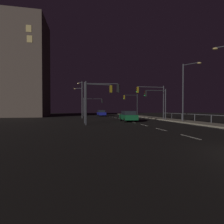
{
  "coord_description": "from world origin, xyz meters",
  "views": [
    {
      "loc": [
        -7.0,
        -4.58,
        1.82
      ],
      "look_at": [
        -1.71,
        23.85,
        1.32
      ],
      "focal_mm": 26.23,
      "sensor_mm": 36.0,
      "label": 1
    }
  ],
  "objects_px": {
    "traffic_light_mid_left": "(93,103)",
    "street_lamp_far_end": "(186,87)",
    "traffic_light_near_right": "(97,95)",
    "traffic_light_far_right": "(156,98)",
    "car_oncoming": "(101,113)",
    "traffic_light_mid_right": "(131,101)",
    "street_lamp_mid_block": "(81,96)",
    "traffic_light_far_left": "(101,94)",
    "street_lamp_across_street": "(81,99)",
    "car": "(128,116)",
    "traffic_light_far_center": "(152,95)"
  },
  "relations": [
    {
      "from": "traffic_light_far_right",
      "to": "traffic_light_near_right",
      "type": "bearing_deg",
      "value": -161.24
    },
    {
      "from": "traffic_light_mid_right",
      "to": "traffic_light_far_left",
      "type": "xyz_separation_m",
      "value": [
        -9.58,
        -19.33,
        -0.33
      ]
    },
    {
      "from": "traffic_light_near_right",
      "to": "street_lamp_far_end",
      "type": "bearing_deg",
      "value": -4.18
    },
    {
      "from": "traffic_light_far_center",
      "to": "street_lamp_far_end",
      "type": "height_order",
      "value": "street_lamp_far_end"
    },
    {
      "from": "traffic_light_far_center",
      "to": "traffic_light_near_right",
      "type": "bearing_deg",
      "value": -157.14
    },
    {
      "from": "traffic_light_far_left",
      "to": "car",
      "type": "bearing_deg",
      "value": 44.43
    },
    {
      "from": "car_oncoming",
      "to": "traffic_light_far_right",
      "type": "height_order",
      "value": "traffic_light_far_right"
    },
    {
      "from": "car_oncoming",
      "to": "traffic_light_far_left",
      "type": "relative_size",
      "value": 0.89
    },
    {
      "from": "traffic_light_near_right",
      "to": "traffic_light_far_right",
      "type": "bearing_deg",
      "value": 18.76
    },
    {
      "from": "traffic_light_far_right",
      "to": "street_lamp_mid_block",
      "type": "distance_m",
      "value": 14.61
    },
    {
      "from": "car_oncoming",
      "to": "traffic_light_mid_right",
      "type": "height_order",
      "value": "traffic_light_mid_right"
    },
    {
      "from": "traffic_light_mid_left",
      "to": "street_lamp_far_end",
      "type": "xyz_separation_m",
      "value": [
        11.35,
        -23.47,
        1.44
      ]
    },
    {
      "from": "car",
      "to": "street_lamp_mid_block",
      "type": "distance_m",
      "value": 12.59
    },
    {
      "from": "traffic_light_far_left",
      "to": "street_lamp_far_end",
      "type": "height_order",
      "value": "street_lamp_far_end"
    },
    {
      "from": "traffic_light_mid_left",
      "to": "street_lamp_far_end",
      "type": "bearing_deg",
      "value": -64.2
    },
    {
      "from": "traffic_light_far_center",
      "to": "street_lamp_mid_block",
      "type": "relative_size",
      "value": 0.76
    },
    {
      "from": "traffic_light_far_right",
      "to": "street_lamp_mid_block",
      "type": "bearing_deg",
      "value": 144.31
    },
    {
      "from": "traffic_light_mid_right",
      "to": "traffic_light_near_right",
      "type": "height_order",
      "value": "traffic_light_mid_right"
    },
    {
      "from": "car",
      "to": "traffic_light_mid_right",
      "type": "height_order",
      "value": "traffic_light_mid_right"
    },
    {
      "from": "traffic_light_near_right",
      "to": "street_lamp_across_street",
      "type": "bearing_deg",
      "value": 96.34
    },
    {
      "from": "car",
      "to": "street_lamp_far_end",
      "type": "relative_size",
      "value": 0.56
    },
    {
      "from": "traffic_light_far_left",
      "to": "traffic_light_mid_left",
      "type": "relative_size",
      "value": 0.97
    },
    {
      "from": "car_oncoming",
      "to": "street_lamp_far_end",
      "type": "relative_size",
      "value": 0.56
    },
    {
      "from": "traffic_light_far_center",
      "to": "traffic_light_mid_left",
      "type": "distance_m",
      "value": 20.49
    },
    {
      "from": "car",
      "to": "traffic_light_far_center",
      "type": "distance_m",
      "value": 6.1
    },
    {
      "from": "traffic_light_mid_right",
      "to": "traffic_light_near_right",
      "type": "relative_size",
      "value": 1.01
    },
    {
      "from": "traffic_light_mid_right",
      "to": "traffic_light_far_right",
      "type": "relative_size",
      "value": 1.08
    },
    {
      "from": "street_lamp_mid_block",
      "to": "car",
      "type": "bearing_deg",
      "value": -56.06
    },
    {
      "from": "traffic_light_far_right",
      "to": "traffic_light_far_center",
      "type": "bearing_deg",
      "value": 125.0
    },
    {
      "from": "car",
      "to": "street_lamp_mid_block",
      "type": "bearing_deg",
      "value": 123.94
    },
    {
      "from": "traffic_light_far_center",
      "to": "traffic_light_far_left",
      "type": "relative_size",
      "value": 1.11
    },
    {
      "from": "street_lamp_mid_block",
      "to": "street_lamp_far_end",
      "type": "distance_m",
      "value": 19.12
    },
    {
      "from": "traffic_light_near_right",
      "to": "traffic_light_far_right",
      "type": "relative_size",
      "value": 1.07
    },
    {
      "from": "traffic_light_far_right",
      "to": "street_lamp_far_end",
      "type": "height_order",
      "value": "street_lamp_far_end"
    },
    {
      "from": "car_oncoming",
      "to": "street_lamp_across_street",
      "type": "distance_m",
      "value": 6.37
    },
    {
      "from": "traffic_light_mid_left",
      "to": "street_lamp_mid_block",
      "type": "xyz_separation_m",
      "value": [
        -2.9,
        -10.73,
        0.87
      ]
    },
    {
      "from": "traffic_light_far_left",
      "to": "street_lamp_across_street",
      "type": "distance_m",
      "value": 22.64
    },
    {
      "from": "street_lamp_across_street",
      "to": "car",
      "type": "bearing_deg",
      "value": -69.06
    },
    {
      "from": "car",
      "to": "traffic_light_mid_left",
      "type": "xyz_separation_m",
      "value": [
        -3.85,
        20.75,
        2.66
      ]
    },
    {
      "from": "traffic_light_near_right",
      "to": "street_lamp_mid_block",
      "type": "bearing_deg",
      "value": 99.73
    },
    {
      "from": "traffic_light_far_center",
      "to": "street_lamp_mid_block",
      "type": "distance_m",
      "value": 13.89
    },
    {
      "from": "car",
      "to": "car_oncoming",
      "type": "xyz_separation_m",
      "value": [
        -1.7,
        19.07,
        0.0
      ]
    },
    {
      "from": "traffic_light_near_right",
      "to": "traffic_light_mid_left",
      "type": "relative_size",
      "value": 1.03
    },
    {
      "from": "traffic_light_near_right",
      "to": "traffic_light_far_right",
      "type": "xyz_separation_m",
      "value": [
        9.82,
        3.34,
        -0.09
      ]
    },
    {
      "from": "street_lamp_far_end",
      "to": "traffic_light_near_right",
      "type": "bearing_deg",
      "value": 175.82
    },
    {
      "from": "car_oncoming",
      "to": "traffic_light_mid_left",
      "type": "bearing_deg",
      "value": 141.93
    },
    {
      "from": "traffic_light_near_right",
      "to": "traffic_light_far_center",
      "type": "height_order",
      "value": "traffic_light_far_center"
    },
    {
      "from": "traffic_light_near_right",
      "to": "street_lamp_far_end",
      "type": "height_order",
      "value": "street_lamp_far_end"
    },
    {
      "from": "traffic_light_far_left",
      "to": "traffic_light_mid_left",
      "type": "distance_m",
      "value": 25.14
    },
    {
      "from": "traffic_light_mid_left",
      "to": "street_lamp_across_street",
      "type": "xyz_separation_m",
      "value": [
        -3.08,
        -2.64,
        0.85
      ]
    }
  ]
}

